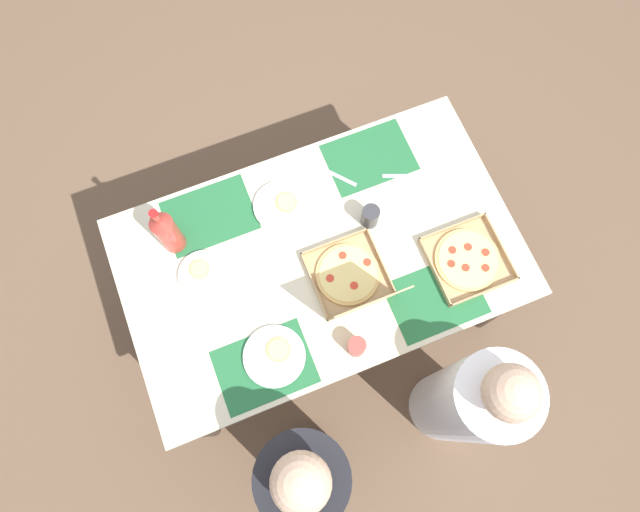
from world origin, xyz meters
The scene contains 19 objects.
ground_plane centered at (0.00, 0.00, 0.00)m, with size 6.00×6.00×0.00m, color brown.
dining_table centered at (0.00, 0.00, 0.66)m, with size 1.59×0.96×0.77m.
placemat_near_left centered at (-0.36, -0.33, 0.77)m, with size 0.36×0.26×0.00m, color #236638.
placemat_near_right centered at (0.36, -0.33, 0.77)m, with size 0.36×0.26×0.00m, color #236638.
placemat_far_left centered at (-0.36, 0.33, 0.77)m, with size 0.36×0.26×0.00m, color #236638.
placemat_far_right centered at (0.36, 0.33, 0.77)m, with size 0.36×0.26×0.00m, color #236638.
pizza_box_center centered at (-0.07, 0.15, 0.82)m, with size 0.29×0.34×0.32m.
pizza_box_corner_left centered at (-0.54, 0.24, 0.78)m, with size 0.30×0.30×0.04m.
plate_middle centered at (0.46, -0.10, 0.78)m, with size 0.20×0.20×0.03m.
plate_far_right centered at (0.07, -0.26, 0.78)m, with size 0.22×0.22×0.03m.
plate_near_right centered at (0.31, 0.31, 0.78)m, with size 0.24×0.24×0.03m.
soda_bottle centered at (0.52, -0.27, 0.90)m, with size 0.09×0.09×0.32m.
cup_dark centered at (-0.24, -0.06, 0.82)m, with size 0.07×0.07×0.11m, color #333338.
cup_clear_right centered at (0.01, 0.39, 0.81)m, with size 0.07×0.07×0.09m, color #BF4742.
fork_by_near_right centered at (-0.46, -0.19, 0.77)m, with size 0.19×0.02×0.01m, color #B7B7BC.
knife_by_far_left centered at (0.62, 0.28, 0.77)m, with size 0.21×0.02×0.01m, color #B7B7BC.
fork_by_near_left centered at (-0.19, -0.30, 0.77)m, with size 0.19×0.02×0.01m, color #B7B7BC.
diner_left_seat centered at (-0.36, 0.74, 0.53)m, with size 0.32×0.32×1.19m.
diner_right_seat centered at (0.36, 0.74, 0.54)m, with size 0.32×0.32×1.21m.
Camera 1 is at (0.25, 0.62, 2.91)m, focal length 31.44 mm.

